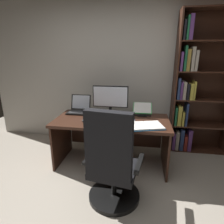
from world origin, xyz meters
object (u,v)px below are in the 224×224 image
object	(u,v)px
monitor	(110,99)
notepad	(129,121)
computer_mouse	(84,120)
open_binder	(146,126)
keyboard	(105,122)
desk	(112,130)
reading_stand_with_book	(142,109)
office_chair	(112,166)
laptop	(79,109)
bookshelf	(195,90)
pen	(131,120)

from	to	relation	value
monitor	notepad	world-z (taller)	monitor
computer_mouse	open_binder	world-z (taller)	computer_mouse
keyboard	open_binder	world-z (taller)	same
desk	reading_stand_with_book	distance (m)	0.58
office_chair	notepad	bearing A→B (deg)	89.31
monitor	laptop	world-z (taller)	monitor
bookshelf	reading_stand_with_book	world-z (taller)	bookshelf
monitor	open_binder	distance (m)	0.76
desk	computer_mouse	size ratio (longest dim) A/B	15.92
laptop	keyboard	xyz separation A→B (m)	(0.52, -0.44, -0.04)
pen	office_chair	bearing A→B (deg)	-100.56
keyboard	reading_stand_with_book	distance (m)	0.71
monitor	open_binder	size ratio (longest dim) A/B	1.13
office_chair	computer_mouse	distance (m)	0.87
reading_stand_with_book	open_binder	xyz separation A→B (m)	(0.06, -0.54, -0.07)
office_chair	computer_mouse	size ratio (longest dim) A/B	10.86
desk	bookshelf	size ratio (longest dim) A/B	0.73
keyboard	reading_stand_with_book	xyz separation A→B (m)	(0.50, 0.49, 0.07)
office_chair	pen	world-z (taller)	office_chair
office_chair	notepad	xyz separation A→B (m)	(0.13, 0.80, 0.25)
pen	keyboard	bearing A→B (deg)	-158.77
office_chair	keyboard	world-z (taller)	office_chair
desk	office_chair	bearing A→B (deg)	-81.54
laptop	computer_mouse	xyz separation A→B (m)	(0.22, -0.44, -0.04)
office_chair	monitor	size ratio (longest dim) A/B	2.04
bookshelf	open_binder	world-z (taller)	bookshelf
bookshelf	pen	distance (m)	1.27
office_chair	pen	distance (m)	0.85
reading_stand_with_book	monitor	bearing A→B (deg)	-172.27
open_binder	office_chair	bearing A→B (deg)	-136.10
laptop	open_binder	distance (m)	1.18
office_chair	open_binder	xyz separation A→B (m)	(0.36, 0.61, 0.25)
open_binder	notepad	distance (m)	0.30
bookshelf	pen	xyz separation A→B (m)	(-1.00, -0.71, -0.33)
computer_mouse	office_chair	bearing A→B (deg)	-53.21
desk	computer_mouse	xyz separation A→B (m)	(-0.36, -0.24, 0.21)
pen	monitor	bearing A→B (deg)	139.62
desk	notepad	world-z (taller)	notepad
monitor	reading_stand_with_book	world-z (taller)	monitor
bookshelf	notepad	size ratio (longest dim) A/B	10.86
desk	computer_mouse	distance (m)	0.48
notepad	reading_stand_with_book	bearing A→B (deg)	63.84
monitor	keyboard	xyz separation A→B (m)	(-0.00, -0.43, -0.22)
laptop	pen	distance (m)	0.92
monitor	pen	size ratio (longest dim) A/B	3.96
laptop	computer_mouse	world-z (taller)	laptop
reading_stand_with_book	pen	xyz separation A→B (m)	(-0.16, -0.36, -0.06)
keyboard	pen	size ratio (longest dim) A/B	3.00
office_chair	desk	bearing A→B (deg)	106.93
desk	monitor	distance (m)	0.47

